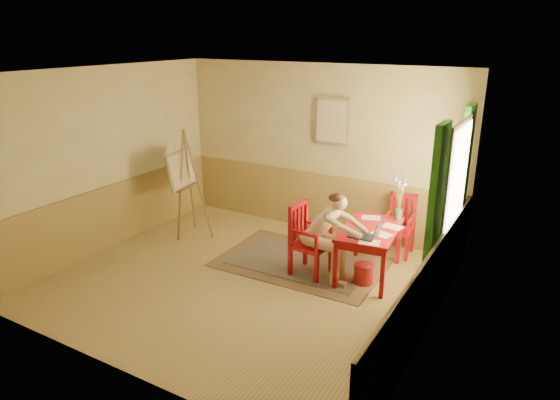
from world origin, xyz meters
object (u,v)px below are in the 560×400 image
Objects in this scene: figure at (327,232)px; easel at (184,173)px; chair_left at (308,240)px; laptop at (367,234)px; chair_back at (400,225)px; table at (370,234)px.

figure is 2.77m from easel.
chair_left is 2.51× the size of laptop.
chair_back is at bearing 65.76° from figure.
table is 1.24× the size of chair_left.
chair_back is (0.13, 0.96, -0.16)m from table.
chair_back is at bearing 55.68° from chair_left.
figure is at bearing -140.50° from table.
easel is (-3.20, -0.07, 0.44)m from table.
chair_left is at bearing -154.60° from table.
easel is at bearing 173.11° from chair_left.
easel is (-2.43, 0.29, 0.55)m from chair_left.
table is 0.39m from laptop.
figure is 0.71× the size of easel.
chair_left is 0.80× the size of figure.
chair_left reaches higher than table.
easel is at bearing -162.89° from chair_back.
table is 1.00× the size of figure.
easel is (-3.33, -1.03, 0.60)m from chair_back.
chair_back is 1.34m from laptop.
chair_back is at bearing 87.88° from laptop.
laptop reaches higher than chair_back.
table is at bearing 1.26° from easel.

